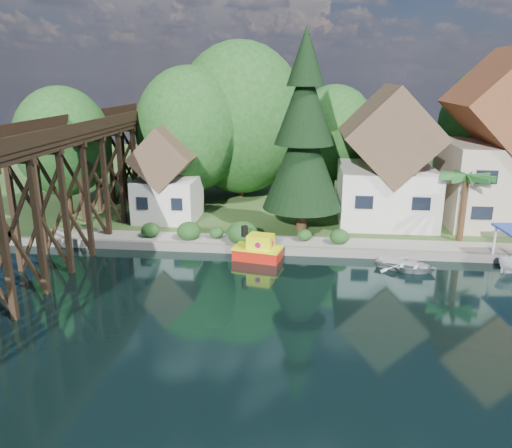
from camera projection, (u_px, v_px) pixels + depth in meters
The scene contains 14 objects.
ground at pixel (292, 305), 27.57m from camera, with size 140.00×140.00×0.00m, color black.
bank at pixel (303, 179), 59.88m from camera, with size 140.00×52.00×0.50m, color #27491D.
seawall at pixel (354, 253), 34.69m from camera, with size 60.00×0.40×0.62m, color slate.
promenade at pixel (381, 245), 35.66m from camera, with size 50.00×2.60×0.06m, color gray.
trestle_bridge at pixel (52, 184), 32.59m from camera, with size 4.12×44.18×9.30m.
house_left at pixel (387, 165), 40.62m from camera, with size 7.64×8.64×11.02m.
house_center at pixel (502, 150), 39.81m from camera, with size 8.65×9.18×13.89m.
shed at pixel (167, 180), 41.40m from camera, with size 5.09×5.40×7.85m.
bg_trees at pixel (314, 131), 45.62m from camera, with size 49.90×13.30×10.57m.
shrubs at pixel (235, 231), 36.50m from camera, with size 15.76×2.47×1.70m.
conifer at pixel (304, 137), 37.08m from camera, with size 6.13×6.13×15.10m.
palm_tree at pixel (467, 179), 35.44m from camera, with size 4.64×4.64×5.24m.
tugboat at pixel (258, 250), 34.16m from camera, with size 3.56×2.41×2.37m.
boat_white_a at pixel (406, 264), 32.50m from camera, with size 2.77×3.88×0.80m, color silver.
Camera 1 is at (0.67, -25.20, 12.20)m, focal length 35.00 mm.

